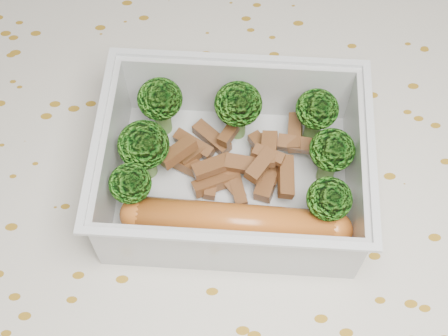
{
  "coord_description": "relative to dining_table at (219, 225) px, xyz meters",
  "views": [
    {
      "loc": [
        -0.01,
        -0.24,
        1.2
      ],
      "look_at": [
        0.0,
        -0.0,
        0.78
      ],
      "focal_mm": 50.0,
      "sensor_mm": 36.0,
      "label": 1
    }
  ],
  "objects": [
    {
      "name": "broccoli_florets",
      "position": [
        0.01,
        0.01,
        0.13
      ],
      "size": [
        0.18,
        0.13,
        0.06
      ],
      "color": "#608C3F",
      "rests_on": "lunch_container"
    },
    {
      "name": "meat_pile",
      "position": [
        0.02,
        0.01,
        0.11
      ],
      "size": [
        0.13,
        0.08,
        0.03
      ],
      "color": "brown",
      "rests_on": "lunch_container"
    },
    {
      "name": "sausage",
      "position": [
        0.01,
        -0.05,
        0.11
      ],
      "size": [
        0.17,
        0.05,
        0.03
      ],
      "color": "#B85C20",
      "rests_on": "lunch_container"
    },
    {
      "name": "dining_table",
      "position": [
        0.0,
        0.0,
        0.0
      ],
      "size": [
        1.4,
        0.9,
        0.75
      ],
      "color": "brown",
      "rests_on": "ground"
    },
    {
      "name": "tablecloth",
      "position": [
        0.0,
        0.0,
        0.05
      ],
      "size": [
        1.46,
        0.96,
        0.19
      ],
      "color": "beige",
      "rests_on": "dining_table"
    },
    {
      "name": "lunch_container",
      "position": [
        0.01,
        -0.01,
        0.11
      ],
      "size": [
        0.21,
        0.18,
        0.07
      ],
      "color": "silver",
      "rests_on": "tablecloth"
    }
  ]
}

